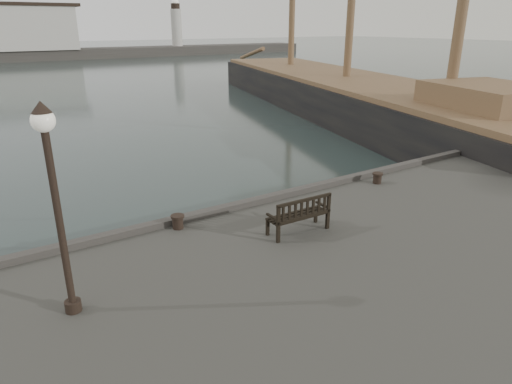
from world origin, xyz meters
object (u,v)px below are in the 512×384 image
Objects in this scene: lamp_post at (53,185)px; bollard_right at (377,178)px; bench at (299,221)px; tall_ship_main at (345,102)px; bollard_left at (178,222)px.

bollard_right is at bearing 10.79° from lamp_post.
bench reaches higher than bollard_right.
bollard_right is 22.55m from tall_ship_main.
bollard_left reaches higher than bollard_right.
bollard_right is at bearing -2.88° from bollard_left.
bollard_right is 0.09× the size of lamp_post.
tall_ship_main is at bearing 36.81° from bollard_left.
bench is at bearing -37.66° from bollard_left.
lamp_post is 0.09× the size of tall_ship_main.
lamp_post is (-5.88, -0.41, 2.29)m from bench.
bollard_right is 0.01× the size of tall_ship_main.
lamp_post reaches higher than bench.
bench is 6.33m from lamp_post.
bollard_left is 0.10× the size of lamp_post.
bollard_left is at bearing -127.45° from tall_ship_main.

